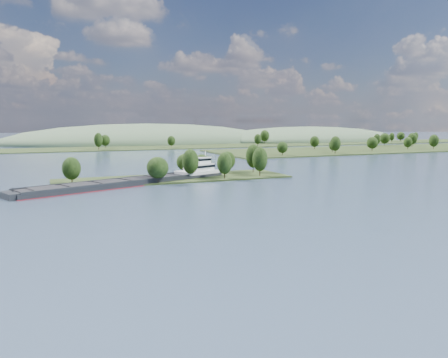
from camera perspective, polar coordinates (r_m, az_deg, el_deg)
name	(u,v)px	position (r m, az deg, el deg)	size (l,w,h in m)	color
ground	(229,203)	(134.15, 0.67, -3.12)	(1800.00, 1800.00, 0.00)	#324457
tree_island	(189,169)	(190.49, -4.59, 1.26)	(100.00, 31.83, 14.61)	#223015
right_bank	(389,148)	(414.58, 20.75, 3.82)	(320.00, 90.00, 14.60)	#223015
back_shoreline	(115,148)	(406.25, -14.00, 3.96)	(900.00, 60.00, 15.81)	#223015
hill_east	(308,141)	(565.65, 10.93, 4.94)	(260.00, 140.00, 36.00)	#435C3F
hill_west	(147,143)	(514.06, -10.03, 4.70)	(320.00, 160.00, 44.00)	#435C3F
cargo_barge	(142,180)	(177.61, -10.64, -0.10)	(88.35, 42.21, 12.24)	black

